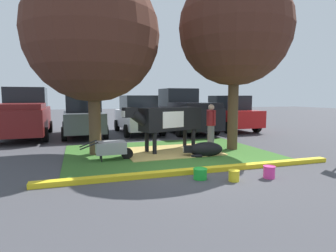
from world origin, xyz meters
TOP-DOWN VIEW (x-y plane):
  - ground_plane at (0.00, 0.00)m, footprint 80.00×80.00m
  - grass_island at (0.10, 2.23)m, footprint 6.88×5.05m
  - curb_yellow at (0.10, -0.45)m, footprint 8.08×0.24m
  - hay_bedding at (0.21, 2.33)m, footprint 3.26×2.48m
  - shade_tree_left at (-2.34, 2.74)m, footprint 4.36×4.36m
  - shade_tree_right at (2.53, 2.08)m, footprint 4.00×4.00m
  - cow_holstein at (0.18, 2.49)m, footprint 3.05×1.41m
  - calf_lying at (1.04, 1.28)m, footprint 1.33×0.69m
  - person_handler at (1.98, 2.73)m, footprint 0.34×0.52m
  - wheelbarrow at (-1.92, 1.68)m, footprint 1.60×0.61m
  - bucket_green at (-0.16, -0.98)m, footprint 0.34×0.34m
  - bucket_yellow at (0.51, -1.36)m, footprint 0.27×0.27m
  - bucket_pink at (1.45, -1.41)m, footprint 0.29×0.29m
  - pickup_truck_maroon at (-5.28, 7.95)m, footprint 2.33×5.45m
  - sedan_silver at (-2.61, 7.58)m, footprint 2.12×4.45m
  - hatchback_white at (0.20, 7.79)m, footprint 2.12×4.45m
  - pickup_truck_black at (2.76, 7.63)m, footprint 2.33×5.45m
  - sedan_red at (5.55, 7.52)m, footprint 2.12×4.45m

SIDE VIEW (x-z plane):
  - ground_plane at x=0.00m, z-range 0.00..0.00m
  - grass_island at x=0.10m, z-range 0.00..0.02m
  - hay_bedding at x=0.21m, z-range 0.01..0.04m
  - curb_yellow at x=0.10m, z-range 0.00..0.12m
  - bucket_green at x=-0.16m, z-range 0.01..0.27m
  - bucket_yellow at x=0.51m, z-range 0.01..0.27m
  - bucket_pink at x=1.45m, z-range 0.01..0.30m
  - calf_lying at x=1.04m, z-range 0.00..0.48m
  - wheelbarrow at x=-1.92m, z-range 0.07..0.70m
  - person_handler at x=1.98m, z-range 0.06..1.73m
  - sedan_silver at x=-2.61m, z-range -0.03..1.99m
  - hatchback_white at x=0.20m, z-range -0.03..1.99m
  - sedan_red at x=5.55m, z-range -0.03..1.99m
  - pickup_truck_maroon at x=-5.28m, z-range -0.10..2.32m
  - pickup_truck_black at x=2.76m, z-range -0.10..2.32m
  - cow_holstein at x=0.18m, z-range 0.35..1.95m
  - shade_tree_left at x=-2.34m, z-range 0.88..7.02m
  - shade_tree_right at x=2.53m, z-range 1.16..7.50m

